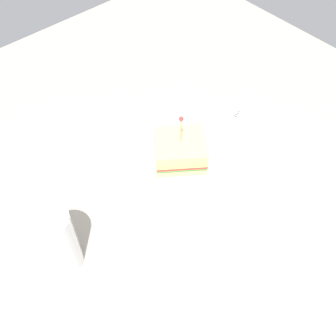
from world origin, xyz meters
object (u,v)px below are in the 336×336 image
object	(u,v)px
sandwich_half_center	(180,150)
plate	(168,178)
knife	(266,111)
drink_glass	(55,244)
fork	(252,121)

from	to	relation	value
sandwich_half_center	plate	bearing A→B (deg)	-71.67
sandwich_half_center	knife	size ratio (longest dim) A/B	0.91
plate	knife	distance (cm)	25.92
drink_glass	plate	bearing A→B (deg)	92.29
drink_glass	fork	distance (cm)	43.99
drink_glass	knife	xyz separation A→B (cm)	(-0.86, 47.85, -5.02)
plate	fork	bearing A→B (deg)	89.71
sandwich_half_center	knife	xyz separation A→B (cm)	(1.31, 22.00, -3.56)
plate	sandwich_half_center	world-z (taller)	sandwich_half_center
plate	fork	xyz separation A→B (cm)	(0.11, 21.76, -0.51)
plate	fork	world-z (taller)	plate
sandwich_half_center	fork	bearing A→B (deg)	85.49
sandwich_half_center	fork	size ratio (longest dim) A/B	0.88
knife	drink_glass	bearing A→B (deg)	-88.97
drink_glass	fork	xyz separation A→B (cm)	(-0.77, 43.70, -5.02)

